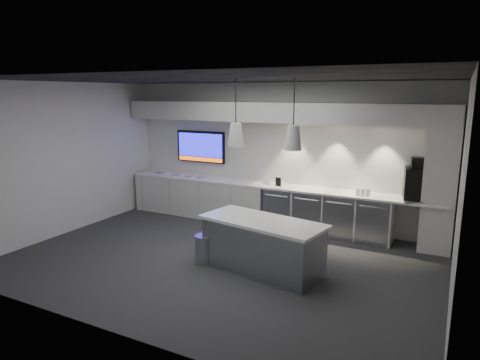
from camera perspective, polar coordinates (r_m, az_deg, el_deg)
The scene contains 28 objects.
floor at distance 7.38m, azimuth -2.73°, elevation -10.67°, with size 7.00×7.00×0.00m, color #313134.
ceiling at distance 6.83m, azimuth -2.98°, elevation 13.32°, with size 7.00×7.00×0.00m, color black.
wall_back at distance 9.17m, azimuth 5.03°, elevation 3.44°, with size 7.00×7.00×0.00m, color silver.
wall_front at distance 5.00m, azimuth -17.40°, elevation -3.93°, with size 7.00×7.00×0.00m, color silver.
wall_left at distance 9.20m, azimuth -22.09°, elevation 2.66°, with size 7.00×7.00×0.00m, color silver.
wall_right at distance 6.04m, azimuth 27.25°, elevation -2.08°, with size 7.00×7.00×0.00m, color silver.
back_counter at distance 8.98m, azimuth 4.17°, elevation -0.73°, with size 6.80×0.65×0.04m, color white.
left_base_cabinets at distance 9.88m, azimuth -5.24°, elevation -2.29°, with size 3.30×0.63×0.86m, color silver.
fridge_unit_a at distance 9.00m, azimuth 5.59°, elevation -3.72°, with size 0.60×0.61×0.85m, color #919499.
fridge_unit_b at distance 8.79m, azimuth 9.41°, elevation -4.19°, with size 0.60×0.61×0.85m, color #919499.
fridge_unit_c at distance 8.63m, azimuth 13.40°, elevation -4.65°, with size 0.60×0.61×0.85m, color #919499.
fridge_unit_d at distance 8.51m, azimuth 17.53°, elevation -5.11°, with size 0.60×0.61×0.85m, color #919499.
backsplash at distance 8.76m, azimuth 12.27°, elevation 3.17°, with size 4.60×0.03×1.30m, color silver.
soffit at distance 8.81m, azimuth 4.38°, elevation 9.01°, with size 6.90×0.60×0.40m, color silver.
column at distance 8.24m, azimuth 25.19°, elevation 0.04°, with size 0.55×0.55×2.60m, color silver.
wall_tv at distance 9.98m, azimuth -5.25°, elevation 4.45°, with size 1.25×0.07×0.72m.
island at distance 6.84m, azimuth 3.00°, elevation -8.69°, with size 2.10×1.19×0.84m.
bin at distance 7.23m, azimuth -4.70°, elevation -9.14°, with size 0.34×0.34×0.47m, color #919499.
coffee_machine at distance 8.28m, azimuth 22.49°, elevation -0.30°, with size 0.49×0.65×0.76m.
sign_black at distance 8.83m, azimuth 5.12°, elevation -0.24°, with size 0.14×0.02×0.18m, color black.
sign_white at distance 8.94m, azimuth 3.54°, elevation -0.19°, with size 0.18×0.02×0.14m, color white.
cup_cluster at distance 8.32m, azimuth 16.11°, elevation -1.52°, with size 0.26×0.17×0.14m, color white, non-canonical shape.
tray_a at distance 10.40m, azimuth -10.50°, elevation 0.99°, with size 0.16×0.16×0.03m, color #A0A0A0.
tray_b at distance 10.09m, azimuth -8.54°, elevation 0.72°, with size 0.16×0.16×0.03m, color #A0A0A0.
tray_c at distance 9.85m, azimuth -6.78°, elevation 0.50°, with size 0.16×0.16×0.03m, color #A0A0A0.
tray_d at distance 9.72m, azimuth -5.19°, elevation 0.40°, with size 0.16×0.16×0.03m, color #A0A0A0.
pendant_left at distance 6.65m, azimuth -0.56°, elevation 6.09°, with size 0.25×0.25×1.06m.
pendant_right at distance 6.27m, azimuth 7.10°, elevation 5.66°, with size 0.25×0.25×1.06m.
Camera 1 is at (3.44, -5.90, 2.79)m, focal length 32.00 mm.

